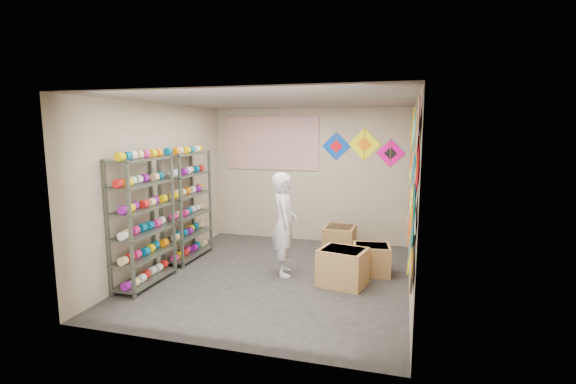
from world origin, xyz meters
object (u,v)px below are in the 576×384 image
(shelf_rack_back, at_px, (187,206))
(carton_a, at_px, (343,267))
(shopkeeper, at_px, (284,224))
(carton_b, at_px, (371,260))
(carton_c, at_px, (339,240))
(shelf_rack_front, at_px, (143,222))

(shelf_rack_back, bearing_deg, carton_a, -10.68)
(shelf_rack_back, bearing_deg, shopkeeper, -9.81)
(carton_b, height_order, carton_c, carton_c)
(carton_a, bearing_deg, carton_b, 70.13)
(shelf_rack_front, height_order, carton_b, shelf_rack_front)
(carton_c, bearing_deg, shelf_rack_back, -157.54)
(carton_a, height_order, carton_b, carton_a)
(carton_b, bearing_deg, shelf_rack_front, -164.54)
(shelf_rack_front, xyz_separation_m, shelf_rack_back, (0.00, 1.30, 0.00))
(carton_b, bearing_deg, shelf_rack_back, 173.48)
(carton_a, distance_m, carton_b, 0.69)
(shopkeeper, xyz_separation_m, carton_a, (0.96, -0.21, -0.54))
(carton_a, bearing_deg, shopkeeper, 179.97)
(shopkeeper, height_order, carton_c, shopkeeper)
(shopkeeper, height_order, carton_b, shopkeeper)
(shelf_rack_back, distance_m, carton_b, 3.28)
(shopkeeper, relative_size, carton_b, 2.82)
(carton_b, bearing_deg, carton_c, 117.79)
(shelf_rack_front, bearing_deg, shopkeeper, 27.65)
(carton_a, relative_size, carton_b, 1.14)
(shelf_rack_front, bearing_deg, carton_c, 41.66)
(carton_c, bearing_deg, carton_a, -77.85)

